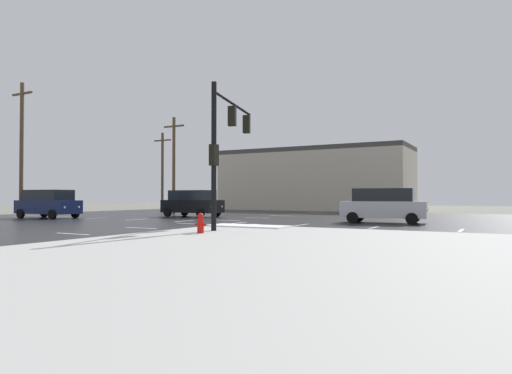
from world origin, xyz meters
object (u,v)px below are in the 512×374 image
object	(u,v)px
traffic_signal_mast	(225,136)
suv_navy	(48,203)
suv_black	(192,203)
utility_pole_far	(174,163)
fire_hydrant	(201,223)
suv_silver	(384,205)
utility_pole_mid	(22,147)
utility_pole_distant	(162,170)

from	to	relation	value
traffic_signal_mast	suv_navy	xyz separation A→B (m)	(-17.59, 3.83, -3.26)
suv_black	utility_pole_far	xyz separation A→B (m)	(-4.89, 3.77, 3.45)
fire_hydrant	utility_pole_far	bearing A→B (deg)	131.88
suv_navy	suv_silver	bearing A→B (deg)	11.63
traffic_signal_mast	utility_pole_far	bearing A→B (deg)	31.40
traffic_signal_mast	utility_pole_mid	size ratio (longest dim) A/B	0.64
fire_hydrant	utility_pole_mid	bearing A→B (deg)	163.58
fire_hydrant	utility_pole_distant	bearing A→B (deg)	133.43
utility_pole_mid	utility_pole_far	bearing A→B (deg)	66.19
traffic_signal_mast	suv_silver	xyz separation A→B (m)	(4.90, 9.49, -3.26)
utility_pole_far	utility_pole_distant	xyz separation A→B (m)	(-5.75, 5.16, -0.19)
utility_pole_mid	utility_pole_far	world-z (taller)	utility_pole_mid
traffic_signal_mast	utility_pole_far	size ratio (longest dim) A/B	0.73
suv_black	utility_pole_distant	distance (m)	14.27
traffic_signal_mast	utility_pole_distant	size ratio (longest dim) A/B	0.76
suv_silver	utility_pole_far	bearing A→B (deg)	160.23
fire_hydrant	traffic_signal_mast	bearing A→B (deg)	103.29
suv_black	suv_silver	size ratio (longest dim) A/B	0.99
suv_silver	utility_pole_distant	bearing A→B (deg)	152.67
fire_hydrant	utility_pole_distant	world-z (taller)	utility_pole_distant
suv_navy	suv_black	distance (m)	10.27
suv_navy	suv_silver	distance (m)	23.19
suv_black	suv_navy	bearing A→B (deg)	-134.44
fire_hydrant	utility_pole_distant	distance (m)	31.10
fire_hydrant	suv_navy	size ratio (longest dim) A/B	0.16
suv_navy	suv_silver	xyz separation A→B (m)	(22.49, 5.66, 0.00)
utility_pole_mid	utility_pole_distant	bearing A→B (deg)	92.76
suv_navy	traffic_signal_mast	bearing A→B (deg)	-14.78
fire_hydrant	utility_pole_far	size ratio (longest dim) A/B	0.09
suv_navy	utility_pole_far	bearing A→B (deg)	72.80
fire_hydrant	utility_pole_mid	distance (m)	21.80
traffic_signal_mast	suv_silver	size ratio (longest dim) A/B	1.27
fire_hydrant	suv_silver	size ratio (longest dim) A/B	0.16
suv_black	utility_pole_mid	xyz separation A→B (m)	(-9.85, -7.47, 4.08)
utility_pole_far	utility_pole_distant	distance (m)	7.72
traffic_signal_mast	suv_navy	bearing A→B (deg)	63.39
traffic_signal_mast	suv_black	size ratio (longest dim) A/B	1.28
utility_pole_mid	utility_pole_distant	size ratio (longest dim) A/B	1.19
fire_hydrant	suv_black	distance (m)	17.15
traffic_signal_mast	utility_pole_far	distance (m)	20.67
suv_black	utility_pole_far	distance (m)	7.08
traffic_signal_mast	suv_silver	bearing A→B (deg)	-41.67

